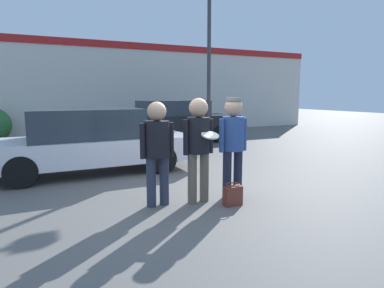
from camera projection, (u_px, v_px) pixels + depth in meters
name	position (u px, v px, depth m)	size (l,w,h in m)	color
ground_plane	(187.00, 196.00, 5.97)	(56.00, 56.00, 0.00)	#5B5956
storefront_building	(86.00, 87.00, 14.68)	(24.00, 0.22, 4.07)	silver
person_left	(157.00, 144.00, 5.35)	(0.56, 0.39, 1.66)	#2D3347
person_middle_with_frisbee	(199.00, 141.00, 5.52)	(0.53, 0.59, 1.71)	#665B4C
person_right	(233.00, 138.00, 5.80)	(0.54, 0.37, 1.71)	#1E2338
parked_car_near	(89.00, 141.00, 7.72)	(4.63, 1.81, 1.45)	silver
parked_car_far	(175.00, 121.00, 12.70)	(4.65, 1.80, 1.54)	black
street_lamp	(215.00, 48.00, 10.94)	(1.26, 0.35, 5.22)	#38383D
handbag	(233.00, 195.00, 5.47)	(0.30, 0.23, 0.35)	brown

